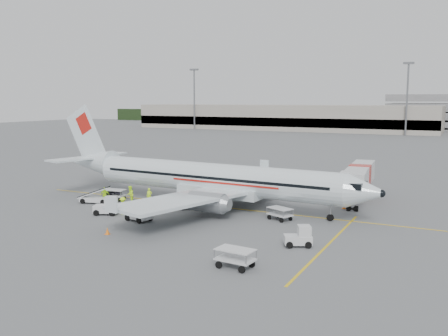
% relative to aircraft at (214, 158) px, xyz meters
% --- Properties ---
extents(ground, '(360.00, 360.00, 0.00)m').
position_rel_aircraft_xyz_m(ground, '(0.19, -0.02, -5.07)').
color(ground, '#56595B').
extents(stripe_lead, '(44.00, 0.20, 0.01)m').
position_rel_aircraft_xyz_m(stripe_lead, '(0.19, -0.02, -5.07)').
color(stripe_lead, yellow).
rests_on(stripe_lead, ground).
extents(stripe_cross, '(0.20, 20.00, 0.01)m').
position_rel_aircraft_xyz_m(stripe_cross, '(14.19, -8.02, -5.07)').
color(stripe_cross, yellow).
rests_on(stripe_cross, ground).
extents(terminal_west, '(110.00, 22.00, 9.00)m').
position_rel_aircraft_xyz_m(terminal_west, '(-39.81, 129.98, -0.57)').
color(terminal_west, gray).
rests_on(terminal_west, ground).
extents(treeline, '(300.00, 3.00, 6.00)m').
position_rel_aircraft_xyz_m(treeline, '(0.19, 174.98, -2.07)').
color(treeline, black).
rests_on(treeline, ground).
extents(mast_west, '(3.20, 1.20, 22.00)m').
position_rel_aircraft_xyz_m(mast_west, '(-69.81, 117.98, 5.93)').
color(mast_west, slate).
rests_on(mast_west, ground).
extents(mast_center, '(3.20, 1.20, 22.00)m').
position_rel_aircraft_xyz_m(mast_center, '(5.19, 117.98, 5.93)').
color(mast_center, slate).
rests_on(mast_center, ground).
extents(aircraft, '(38.60, 31.18, 10.15)m').
position_rel_aircraft_xyz_m(aircraft, '(0.00, 0.00, 0.00)').
color(aircraft, white).
rests_on(aircraft, ground).
extents(jet_bridge, '(4.06, 15.23, 3.95)m').
position_rel_aircraft_xyz_m(jet_bridge, '(12.89, 9.63, -3.10)').
color(jet_bridge, silver).
rests_on(jet_bridge, ground).
extents(belt_loader, '(4.58, 2.57, 2.34)m').
position_rel_aircraft_xyz_m(belt_loader, '(-12.12, -4.14, -3.90)').
color(belt_loader, silver).
rests_on(belt_loader, ground).
extents(tug_fore, '(2.37, 1.97, 1.59)m').
position_rel_aircraft_xyz_m(tug_fore, '(12.23, -9.71, -4.28)').
color(tug_fore, silver).
rests_on(tug_fore, ground).
extents(tug_mid, '(2.60, 1.86, 1.82)m').
position_rel_aircraft_xyz_m(tug_mid, '(-3.32, -8.48, -4.16)').
color(tug_mid, silver).
rests_on(tug_mid, ground).
extents(tug_aft, '(2.59, 2.06, 1.75)m').
position_rel_aircraft_xyz_m(tug_aft, '(-7.62, -7.85, -4.20)').
color(tug_aft, silver).
rests_on(tug_aft, ground).
extents(cart_loaded_a, '(2.58, 1.78, 1.24)m').
position_rel_aircraft_xyz_m(cart_loaded_a, '(-11.24, -2.11, -4.45)').
color(cart_loaded_a, silver).
rests_on(cart_loaded_a, ground).
extents(cart_loaded_b, '(2.56, 1.67, 1.27)m').
position_rel_aircraft_xyz_m(cart_loaded_b, '(-2.75, -2.25, -4.44)').
color(cart_loaded_b, silver).
rests_on(cart_loaded_b, ground).
extents(cart_empty_a, '(2.64, 1.72, 1.31)m').
position_rel_aircraft_xyz_m(cart_empty_a, '(10.08, -16.26, -4.42)').
color(cart_empty_a, silver).
rests_on(cart_empty_a, ground).
extents(cart_empty_b, '(2.59, 2.13, 1.17)m').
position_rel_aircraft_xyz_m(cart_empty_b, '(8.17, -2.55, -4.49)').
color(cart_empty_b, silver).
rests_on(cart_empty_b, ground).
extents(cone_nose, '(0.35, 0.35, 0.58)m').
position_rel_aircraft_xyz_m(cone_nose, '(12.34, 4.93, -4.78)').
color(cone_nose, orange).
rests_on(cone_nose, ground).
extents(cone_port, '(0.35, 0.35, 0.58)m').
position_rel_aircraft_xyz_m(cone_port, '(0.05, 9.17, -4.78)').
color(cone_port, orange).
rests_on(cone_port, ground).
extents(cone_stbd, '(0.37, 0.37, 0.61)m').
position_rel_aircraft_xyz_m(cone_stbd, '(-2.85, -13.47, -4.77)').
color(cone_stbd, orange).
rests_on(cone_stbd, ground).
extents(crew_a, '(0.70, 0.60, 1.62)m').
position_rel_aircraft_xyz_m(crew_a, '(-7.02, -1.52, -4.27)').
color(crew_a, '#BCF01B').
rests_on(crew_a, ground).
extents(crew_b, '(1.02, 1.10, 1.83)m').
position_rel_aircraft_xyz_m(crew_b, '(-8.97, -2.27, -4.16)').
color(crew_b, '#BCF01B').
rests_on(crew_b, ground).
extents(crew_c, '(0.75, 1.16, 1.70)m').
position_rel_aircraft_xyz_m(crew_c, '(-6.21, -7.08, -4.22)').
color(crew_c, '#BCF01B').
rests_on(crew_c, ground).
extents(crew_d, '(0.99, 0.94, 1.64)m').
position_rel_aircraft_xyz_m(crew_d, '(-11.50, -3.39, -4.25)').
color(crew_d, '#BCF01B').
rests_on(crew_d, ground).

